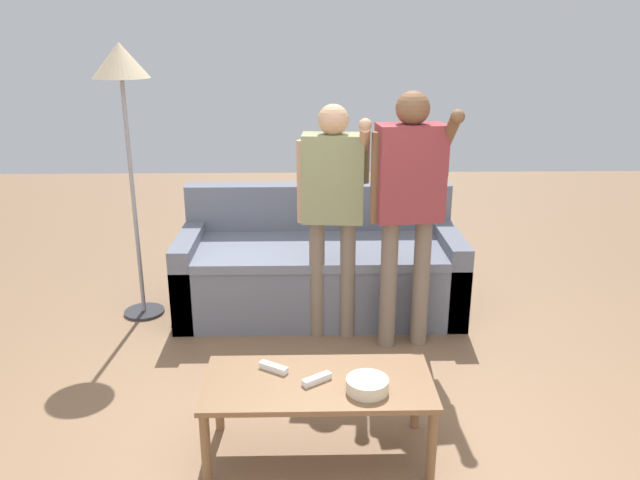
# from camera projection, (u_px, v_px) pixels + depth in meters

# --- Properties ---
(ground_plane) EXTENTS (12.00, 12.00, 0.00)m
(ground_plane) POSITION_uv_depth(u_px,v_px,m) (329.00, 426.00, 3.21)
(ground_plane) COLOR brown
(couch) EXTENTS (1.96, 0.90, 0.84)m
(couch) POSITION_uv_depth(u_px,v_px,m) (319.00, 267.00, 4.52)
(couch) COLOR slate
(couch) RESTS_ON ground
(coffee_table) EXTENTS (1.05, 0.49, 0.40)m
(coffee_table) POSITION_uv_depth(u_px,v_px,m) (318.00, 390.00, 2.89)
(coffee_table) COLOR brown
(coffee_table) RESTS_ON ground
(snack_bowl) EXTENTS (0.19, 0.19, 0.06)m
(snack_bowl) POSITION_uv_depth(u_px,v_px,m) (367.00, 385.00, 2.78)
(snack_bowl) COLOR beige
(snack_bowl) RESTS_ON coffee_table
(game_remote_nunchuk) EXTENTS (0.06, 0.09, 0.05)m
(game_remote_nunchuk) POSITION_uv_depth(u_px,v_px,m) (379.00, 384.00, 2.80)
(game_remote_nunchuk) COLOR white
(game_remote_nunchuk) RESTS_ON coffee_table
(floor_lamp) EXTENTS (0.36, 0.36, 1.85)m
(floor_lamp) POSITION_uv_depth(u_px,v_px,m) (122.00, 80.00, 3.97)
(floor_lamp) COLOR #2D2D33
(floor_lamp) RESTS_ON ground
(player_right) EXTENTS (0.49, 0.34, 1.59)m
(player_right) POSITION_uv_depth(u_px,v_px,m) (409.00, 192.00, 3.73)
(player_right) COLOR #756656
(player_right) RESTS_ON ground
(player_center) EXTENTS (0.44, 0.33, 1.51)m
(player_center) POSITION_uv_depth(u_px,v_px,m) (333.00, 196.00, 3.87)
(player_center) COLOR #756656
(player_center) RESTS_ON ground
(game_remote_wand_near) EXTENTS (0.14, 0.11, 0.03)m
(game_remote_wand_near) POSITION_uv_depth(u_px,v_px,m) (274.00, 368.00, 2.95)
(game_remote_wand_near) COLOR white
(game_remote_wand_near) RESTS_ON coffee_table
(game_remote_wand_far) EXTENTS (0.14, 0.11, 0.03)m
(game_remote_wand_far) POSITION_uv_depth(u_px,v_px,m) (317.00, 379.00, 2.86)
(game_remote_wand_far) COLOR white
(game_remote_wand_far) RESTS_ON coffee_table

